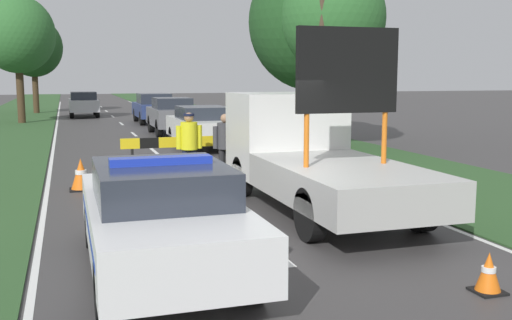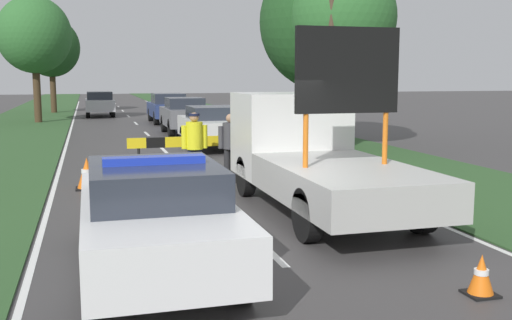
% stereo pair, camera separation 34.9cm
% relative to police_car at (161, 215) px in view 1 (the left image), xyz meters
% --- Properties ---
extents(ground_plane, '(160.00, 160.00, 0.00)m').
position_rel_police_car_xyz_m(ground_plane, '(1.71, 0.88, -0.75)').
color(ground_plane, '#3D3A3A').
extents(lane_markings, '(6.75, 68.10, 0.01)m').
position_rel_police_car_xyz_m(lane_markings, '(1.71, 20.96, -0.75)').
color(lane_markings, silver).
rests_on(lane_markings, ground).
extents(grass_verge_right, '(4.72, 120.00, 0.03)m').
position_rel_police_car_xyz_m(grass_verge_right, '(7.50, 20.88, -0.74)').
color(grass_verge_right, '#2D5128').
rests_on(grass_verge_right, ground).
extents(police_car, '(1.86, 4.68, 1.55)m').
position_rel_police_car_xyz_m(police_car, '(0.00, 0.00, 0.00)').
color(police_car, white).
rests_on(police_car, ground).
extents(work_truck, '(2.22, 5.89, 3.38)m').
position_rel_police_car_xyz_m(work_truck, '(3.42, 3.15, 0.32)').
color(work_truck, white).
rests_on(work_truck, ground).
extents(road_barrier, '(2.80, 0.08, 1.05)m').
position_rel_police_car_xyz_m(road_barrier, '(1.50, 7.11, 0.11)').
color(road_barrier, black).
rests_on(road_barrier, ground).
extents(police_officer, '(0.62, 0.39, 1.72)m').
position_rel_police_car_xyz_m(police_officer, '(1.60, 6.07, 0.27)').
color(police_officer, '#191E38').
rests_on(police_officer, ground).
extents(pedestrian_civilian, '(0.60, 0.38, 1.67)m').
position_rel_police_car_xyz_m(pedestrian_civilian, '(2.48, 6.12, 0.23)').
color(pedestrian_civilian, '#232326').
rests_on(pedestrian_civilian, ground).
extents(traffic_cone_near_police, '(0.45, 0.45, 0.62)m').
position_rel_police_car_xyz_m(traffic_cone_near_police, '(-0.26, 4.91, -0.45)').
color(traffic_cone_near_police, black).
rests_on(traffic_cone_near_police, ground).
extents(traffic_cone_centre_front, '(0.35, 0.35, 0.50)m').
position_rel_police_car_xyz_m(traffic_cone_centre_front, '(3.59, -1.99, -0.51)').
color(traffic_cone_centre_front, black).
rests_on(traffic_cone_centre_front, ground).
extents(traffic_cone_near_truck, '(0.40, 0.40, 0.56)m').
position_rel_police_car_xyz_m(traffic_cone_near_truck, '(3.73, 6.18, -0.47)').
color(traffic_cone_near_truck, black).
rests_on(traffic_cone_near_truck, ground).
extents(traffic_cone_behind_barrier, '(0.53, 0.53, 0.72)m').
position_rel_police_car_xyz_m(traffic_cone_behind_barrier, '(-0.86, 6.23, -0.39)').
color(traffic_cone_behind_barrier, black).
rests_on(traffic_cone_behind_barrier, ground).
extents(queued_car_van_white, '(1.86, 4.44, 1.49)m').
position_rel_police_car_xyz_m(queued_car_van_white, '(3.49, 13.21, 0.03)').
color(queued_car_van_white, silver).
rests_on(queued_car_van_white, ground).
extents(queued_car_suv_grey, '(1.75, 3.95, 1.62)m').
position_rel_police_car_xyz_m(queued_car_suv_grey, '(3.33, 18.59, 0.10)').
color(queued_car_suv_grey, slate).
rests_on(queued_car_suv_grey, ground).
extents(queued_car_hatch_blue, '(1.87, 4.64, 1.62)m').
position_rel_police_car_xyz_m(queued_car_hatch_blue, '(3.47, 25.26, 0.09)').
color(queued_car_hatch_blue, navy).
rests_on(queued_car_hatch_blue, ground).
extents(queued_car_sedan_silver, '(1.75, 4.60, 1.57)m').
position_rel_police_car_xyz_m(queued_car_sedan_silver, '(-0.03, 31.93, 0.07)').
color(queued_car_sedan_silver, '#B2B2B7').
rests_on(queued_car_sedan_silver, ground).
extents(roadside_tree_near_left, '(3.86, 3.86, 6.54)m').
position_rel_police_car_xyz_m(roadside_tree_near_left, '(-3.05, 36.31, 3.74)').
color(roadside_tree_near_left, '#42301E').
rests_on(roadside_tree_near_left, ground).
extents(roadside_tree_near_right, '(4.76, 4.76, 7.02)m').
position_rel_police_car_xyz_m(roadside_tree_near_right, '(7.66, 13.00, 3.75)').
color(roadside_tree_near_right, '#42301E').
rests_on(roadside_tree_near_right, ground).
extents(roadside_tree_mid_left, '(3.05, 3.05, 7.09)m').
position_rel_police_car_xyz_m(roadside_tree_mid_left, '(8.09, 15.08, 4.67)').
color(roadside_tree_mid_left, '#42301E').
rests_on(roadside_tree_mid_left, ground).
extents(roadside_tree_mid_right, '(3.96, 3.96, 6.85)m').
position_rel_police_car_xyz_m(roadside_tree_mid_right, '(-3.43, 27.25, 4.00)').
color(roadside_tree_mid_right, '#42301E').
rests_on(roadside_tree_mid_right, ground).
extents(roadside_tree_far_left, '(3.59, 3.59, 6.40)m').
position_rel_police_car_xyz_m(roadside_tree_far_left, '(7.63, 11.30, 3.74)').
color(roadside_tree_far_left, '#42301E').
rests_on(roadside_tree_far_left, ground).
extents(utility_pole, '(1.20, 0.20, 6.48)m').
position_rel_police_car_xyz_m(utility_pole, '(6.65, 9.93, 2.60)').
color(utility_pole, '#473828').
rests_on(utility_pole, ground).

